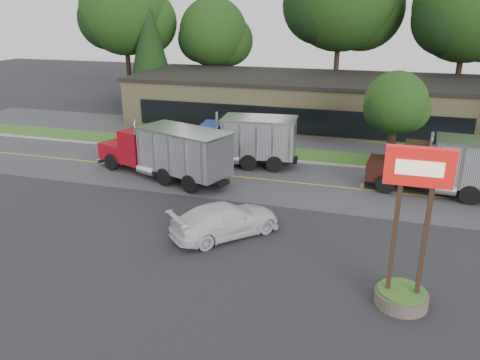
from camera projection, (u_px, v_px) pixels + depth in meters
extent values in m
plane|color=#323237|center=(168.00, 236.00, 22.25)|extent=(140.00, 140.00, 0.00)
cube|color=#4B4B4F|center=(228.00, 176.00, 30.34)|extent=(60.00, 8.00, 0.02)
cube|color=gold|center=(228.00, 176.00, 30.34)|extent=(60.00, 0.12, 0.01)
cube|color=#9E9E99|center=(246.00, 158.00, 34.11)|extent=(60.00, 0.30, 0.12)
cube|color=#2B6121|center=(253.00, 151.00, 35.73)|extent=(60.00, 3.40, 0.03)
cube|color=#4B4B4F|center=(268.00, 135.00, 40.22)|extent=(60.00, 7.00, 0.02)
cube|color=tan|center=(304.00, 101.00, 44.38)|extent=(32.00, 12.00, 4.00)
cylinder|color=#6B6054|center=(401.00, 298.00, 17.03)|extent=(1.90, 1.90, 0.50)
cylinder|color=#2B6121|center=(402.00, 291.00, 16.93)|extent=(1.70, 1.70, 0.10)
cube|color=#332116|center=(394.00, 238.00, 16.36)|extent=(0.16, 0.16, 5.00)
cube|color=#332116|center=(424.00, 242.00, 16.09)|extent=(0.16, 0.16, 5.00)
cube|color=red|center=(419.00, 167.00, 15.30)|extent=(2.20, 0.35, 1.30)
cube|color=beige|center=(419.00, 168.00, 15.13)|extent=(1.50, 0.04, 0.50)
cube|color=beige|center=(419.00, 165.00, 15.47)|extent=(1.50, 0.04, 0.50)
cylinder|color=#382619|center=(129.00, 76.00, 55.58)|extent=(0.56, 0.56, 5.43)
sphere|color=#11370F|center=(124.00, 10.00, 53.06)|extent=(9.94, 9.94, 9.94)
sphere|color=#11370F|center=(145.00, 22.00, 54.09)|extent=(7.45, 7.45, 7.45)
sphere|color=black|center=(108.00, 19.00, 52.97)|extent=(6.83, 6.83, 6.83)
cylinder|color=#382619|center=(214.00, 83.00, 54.84)|extent=(0.56, 0.56, 4.19)
sphere|color=#11370F|center=(213.00, 32.00, 52.89)|extent=(7.66, 7.66, 7.66)
sphere|color=#11370F|center=(228.00, 41.00, 53.69)|extent=(5.74, 5.74, 5.74)
sphere|color=black|center=(201.00, 39.00, 52.82)|extent=(5.27, 5.27, 5.27)
cylinder|color=#382619|center=(335.00, 79.00, 50.62)|extent=(0.56, 0.56, 6.31)
sphere|color=#11370F|center=(363.00, 9.00, 48.89)|extent=(8.65, 8.65, 8.65)
sphere|color=black|center=(321.00, 5.00, 47.59)|extent=(7.93, 7.93, 7.93)
cylinder|color=#382619|center=(456.00, 88.00, 46.55)|extent=(0.56, 0.56, 5.58)
sphere|color=#11370F|center=(469.00, 7.00, 43.96)|extent=(10.20, 10.20, 10.20)
sphere|color=black|center=(450.00, 18.00, 43.86)|extent=(7.02, 7.02, 7.02)
cylinder|color=#382619|center=(153.00, 100.00, 53.44)|extent=(0.44, 0.44, 1.00)
cone|color=black|center=(150.00, 43.00, 51.31)|extent=(5.38, 5.38, 11.00)
cylinder|color=#382619|center=(391.00, 147.00, 32.58)|extent=(0.56, 0.56, 2.31)
sphere|color=#11370F|center=(396.00, 102.00, 31.51)|extent=(4.22, 4.22, 4.22)
sphere|color=#11370F|center=(407.00, 109.00, 31.95)|extent=(3.16, 3.16, 3.16)
sphere|color=black|center=(385.00, 109.00, 31.47)|extent=(2.90, 2.90, 2.90)
cube|color=black|center=(166.00, 169.00, 29.93)|extent=(9.33, 4.11, 0.28)
cube|color=maroon|center=(122.00, 150.00, 32.05)|extent=(2.91, 2.93, 1.10)
cube|color=maroon|center=(140.00, 146.00, 30.81)|extent=(2.36, 2.81, 2.20)
cube|color=black|center=(132.00, 138.00, 31.07)|extent=(0.75, 2.00, 0.90)
cube|color=silver|center=(184.00, 151.00, 28.51)|extent=(6.21, 4.25, 2.50)
cube|color=silver|center=(183.00, 131.00, 28.06)|extent=(6.40, 4.44, 0.12)
cylinder|color=black|center=(138.00, 154.00, 32.99)|extent=(1.15, 0.70, 1.10)
cylinder|color=black|center=(112.00, 162.00, 31.26)|extent=(1.15, 0.70, 1.10)
cylinder|color=black|center=(202.00, 170.00, 29.64)|extent=(1.15, 0.70, 1.10)
cylinder|color=black|center=(177.00, 180.00, 27.90)|extent=(1.15, 0.70, 1.10)
cube|color=black|center=(239.00, 157.00, 32.39)|extent=(8.09, 1.78, 0.28)
cube|color=navy|center=(191.00, 146.00, 32.85)|extent=(2.14, 2.48, 1.10)
cube|color=navy|center=(212.00, 139.00, 32.35)|extent=(1.62, 2.52, 2.20)
cube|color=black|center=(203.00, 133.00, 32.33)|extent=(0.26, 2.10, 0.90)
cube|color=silver|center=(259.00, 137.00, 31.63)|extent=(5.02, 2.96, 2.50)
cube|color=silver|center=(260.00, 119.00, 31.19)|extent=(5.19, 3.12, 0.12)
cylinder|color=black|center=(198.00, 149.00, 34.06)|extent=(1.13, 0.46, 1.10)
cylinder|color=black|center=(188.00, 159.00, 31.94)|extent=(1.13, 0.46, 1.10)
cylinder|color=black|center=(267.00, 153.00, 33.12)|extent=(1.13, 0.46, 1.10)
cylinder|color=black|center=(262.00, 163.00, 31.00)|extent=(1.13, 0.46, 1.10)
cube|color=black|center=(451.00, 186.00, 27.02)|extent=(8.63, 1.77, 0.28)
cube|color=black|center=(385.00, 169.00, 28.16)|extent=(2.25, 2.47, 1.10)
cube|color=black|center=(416.00, 163.00, 27.36)|extent=(1.70, 2.52, 2.20)
cube|color=black|center=(405.00, 155.00, 27.45)|extent=(0.25, 2.10, 0.90)
cylinder|color=black|center=(389.00, 172.00, 29.28)|extent=(1.13, 0.45, 1.10)
cylinder|color=black|center=(386.00, 184.00, 27.28)|extent=(1.13, 0.45, 1.10)
imported|color=silver|center=(226.00, 220.00, 22.14)|extent=(5.23, 5.41, 1.55)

